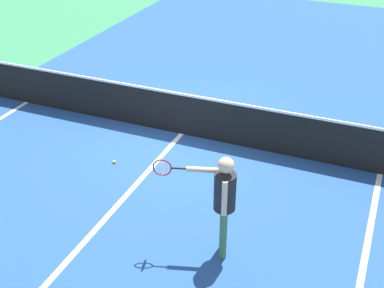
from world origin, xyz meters
name	(u,v)px	position (x,y,z in m)	size (l,w,h in m)	color
ground_plane	(182,134)	(0.00, 0.00, 0.00)	(60.00, 60.00, 0.00)	#337F51
court_surface_inbounds	(182,134)	(0.00, 0.00, 0.00)	(10.62, 24.40, 0.00)	#234C93
line_center_service	(105,219)	(0.00, -3.20, 0.00)	(0.10, 6.40, 0.01)	white
net	(182,113)	(0.00, 0.00, 0.49)	(10.93, 0.09, 1.07)	#33383D
player_near	(223,196)	(2.05, -3.20, 1.06)	(1.23, 0.43, 1.70)	#3F7247
tennis_ball_near_net	(114,162)	(-0.74, -1.61, 0.03)	(0.07, 0.07, 0.07)	#CCE033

